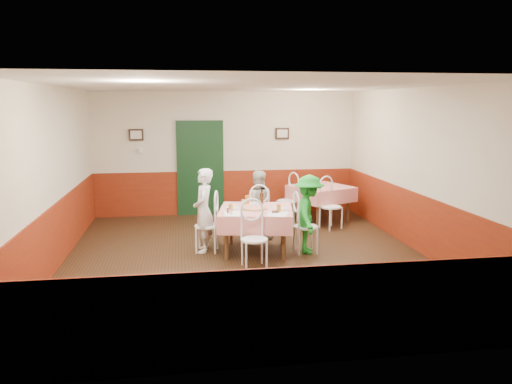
{
  "coord_description": "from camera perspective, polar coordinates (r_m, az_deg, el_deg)",
  "views": [
    {
      "loc": [
        -1.07,
        -7.9,
        2.52
      ],
      "look_at": [
        0.2,
        0.32,
        1.05
      ],
      "focal_mm": 35.0,
      "sensor_mm": 36.0,
      "label": 1
    }
  ],
  "objects": [
    {
      "name": "back_wall",
      "position": [
        11.5,
        -3.43,
        4.41
      ],
      "size": [
        6.0,
        0.1,
        2.8
      ],
      "primitive_type": "cube",
      "color": "beige",
      "rests_on": "ground"
    },
    {
      "name": "wainscot_back",
      "position": [
        11.61,
        -3.38,
        -0.02
      ],
      "size": [
        6.0,
        0.03,
        1.0
      ],
      "primitive_type": "cube",
      "color": "maroon",
      "rests_on": "ground"
    },
    {
      "name": "wallet",
      "position": [
        8.21,
        2.19,
        -2.29
      ],
      "size": [
        0.12,
        0.11,
        0.02
      ],
      "primitive_type": "cube",
      "rotation": [
        0.0,
        0.0,
        -0.19
      ],
      "color": "black",
      "rests_on": "main_table"
    },
    {
      "name": "menu_left",
      "position": [
        8.13,
        -2.58,
        -2.48
      ],
      "size": [
        0.32,
        0.41,
        0.0
      ],
      "primitive_type": "cube",
      "rotation": [
        0.0,
        0.0,
        -0.05
      ],
      "color": "white",
      "rests_on": "main_table"
    },
    {
      "name": "diner_right",
      "position": [
        8.54,
        6.05,
        -2.53
      ],
      "size": [
        0.69,
        0.96,
        1.34
      ],
      "primitive_type": "imported",
      "rotation": [
        0.0,
        0.0,
        1.34
      ],
      "color": "gray",
      "rests_on": "ground"
    },
    {
      "name": "glass_a",
      "position": [
        8.29,
        -2.91,
        -1.8
      ],
      "size": [
        0.08,
        0.08,
        0.13
      ],
      "primitive_type": "cylinder",
      "rotation": [
        0.0,
        0.0,
        -0.19
      ],
      "color": "#BF7219",
      "rests_on": "main_table"
    },
    {
      "name": "thermostat",
      "position": [
        11.43,
        -12.97,
        4.64
      ],
      "size": [
        0.1,
        0.03,
        0.1
      ],
      "primitive_type": "cube",
      "color": "white",
      "rests_on": "back_wall"
    },
    {
      "name": "plate_right",
      "position": [
        8.5,
        2.86,
        -1.89
      ],
      "size": [
        0.29,
        0.29,
        0.01
      ],
      "primitive_type": "cylinder",
      "rotation": [
        0.0,
        0.0,
        -0.19
      ],
      "color": "white",
      "rests_on": "main_table"
    },
    {
      "name": "chair_second_a",
      "position": [
        10.81,
        3.58,
        -1.04
      ],
      "size": [
        0.55,
        0.55,
        0.9
      ],
      "primitive_type": null,
      "rotation": [
        0.0,
        0.0,
        -1.16
      ],
      "color": "white",
      "rests_on": "ground"
    },
    {
      "name": "chair_far",
      "position": [
        9.4,
        0.17,
        -2.7
      ],
      "size": [
        0.43,
        0.43,
        0.9
      ],
      "primitive_type": null,
      "rotation": [
        0.0,
        0.0,
        3.17
      ],
      "color": "white",
      "rests_on": "ground"
    },
    {
      "name": "pizza",
      "position": [
        8.47,
        -0.18,
        -1.88
      ],
      "size": [
        0.47,
        0.47,
        0.03
      ],
      "primitive_type": "cylinder",
      "rotation": [
        0.0,
        0.0,
        -0.19
      ],
      "color": "#B74723",
      "rests_on": "main_table"
    },
    {
      "name": "menu_right",
      "position": [
        8.09,
        2.46,
        -2.53
      ],
      "size": [
        0.43,
        0.48,
        0.0
      ],
      "primitive_type": "cube",
      "rotation": [
        0.0,
        0.0,
        -0.4
      ],
      "color": "white",
      "rests_on": "main_table"
    },
    {
      "name": "shaker_b",
      "position": [
        8.04,
        -2.84,
        -2.3
      ],
      "size": [
        0.04,
        0.04,
        0.09
      ],
      "primitive_type": "cylinder",
      "rotation": [
        0.0,
        0.0,
        -0.19
      ],
      "color": "silver",
      "rests_on": "main_table"
    },
    {
      "name": "picture_left",
      "position": [
        11.41,
        -13.55,
        6.37
      ],
      "size": [
        0.32,
        0.03,
        0.26
      ],
      "primitive_type": "cube",
      "color": "black",
      "rests_on": "back_wall"
    },
    {
      "name": "right_wall",
      "position": [
        8.96,
        18.33,
        2.33
      ],
      "size": [
        0.1,
        7.0,
        2.8
      ],
      "primitive_type": "cube",
      "color": "beige",
      "rests_on": "ground"
    },
    {
      "name": "chair_right",
      "position": [
        8.59,
        5.69,
        -3.98
      ],
      "size": [
        0.43,
        0.43,
        0.9
      ],
      "primitive_type": null,
      "rotation": [
        0.0,
        0.0,
        1.6
      ],
      "color": "white",
      "rests_on": "ground"
    },
    {
      "name": "diner_far",
      "position": [
        9.41,
        0.18,
        -1.46
      ],
      "size": [
        0.69,
        0.57,
        1.3
      ],
      "primitive_type": "imported",
      "rotation": [
        0.0,
        0.0,
        3.01
      ],
      "color": "gray",
      "rests_on": "ground"
    },
    {
      "name": "front_wall",
      "position": [
        4.66,
        4.73,
        -3.89
      ],
      "size": [
        6.0,
        0.1,
        2.8
      ],
      "primitive_type": "cube",
      "color": "beige",
      "rests_on": "ground"
    },
    {
      "name": "left_wall",
      "position": [
        8.21,
        -22.32,
        1.43
      ],
      "size": [
        0.1,
        7.0,
        2.8
      ],
      "primitive_type": "cube",
      "color": "beige",
      "rests_on": "ground"
    },
    {
      "name": "diner_left",
      "position": [
        8.59,
        -6.02,
        -2.11
      ],
      "size": [
        0.4,
        0.56,
        1.45
      ],
      "primitive_type": "imported",
      "rotation": [
        0.0,
        0.0,
        -1.69
      ],
      "color": "gray",
      "rests_on": "ground"
    },
    {
      "name": "floor",
      "position": [
        8.36,
        -1.05,
        -7.52
      ],
      "size": [
        7.0,
        7.0,
        0.0
      ],
      "primitive_type": "plane",
      "color": "black",
      "rests_on": "ground"
    },
    {
      "name": "picture_right",
      "position": [
        11.61,
        3.01,
        6.69
      ],
      "size": [
        0.32,
        0.03,
        0.26
      ],
      "primitive_type": "cube",
      "color": "black",
      "rests_on": "back_wall"
    },
    {
      "name": "wainscot_right",
      "position": [
        9.1,
        17.93,
        -3.29
      ],
      "size": [
        0.03,
        7.0,
        1.0
      ],
      "primitive_type": "cube",
      "color": "maroon",
      "rests_on": "ground"
    },
    {
      "name": "wainscot_left",
      "position": [
        8.37,
        -21.81,
        -4.67
      ],
      "size": [
        0.03,
        7.0,
        1.0
      ],
      "primitive_type": "cube",
      "color": "maroon",
      "rests_on": "ground"
    },
    {
      "name": "main_table",
      "position": [
        8.59,
        0.0,
        -4.44
      ],
      "size": [
        1.42,
        1.42,
        0.77
      ],
      "primitive_type": "cube",
      "rotation": [
        0.0,
        0.0,
        -0.19
      ],
      "color": "red",
      "rests_on": "ground"
    },
    {
      "name": "chair_near",
      "position": [
        7.75,
        -0.2,
        -5.47
      ],
      "size": [
        0.45,
        0.45,
        0.9
      ],
      "primitive_type": null,
      "rotation": [
        0.0,
        0.0,
        0.07
      ],
      "color": "white",
      "rests_on": "ground"
    },
    {
      "name": "wainscot_front",
      "position": [
        4.97,
        4.54,
        -13.98
      ],
      "size": [
        6.0,
        0.03,
        1.0
      ],
      "primitive_type": "cube",
      "color": "maroon",
      "rests_on": "ground"
    },
    {
      "name": "second_table",
      "position": [
        11.01,
        7.4,
        -1.3
      ],
      "size": [
        1.47,
        1.47,
        0.77
      ],
      "primitive_type": "cube",
      "rotation": [
        0.0,
        0.0,
        0.41
      ],
      "color": "red",
      "rests_on": "ground"
    },
    {
      "name": "shaker_c",
      "position": [
        8.15,
        -3.23,
        -2.14
      ],
      "size": [
        0.04,
        0.04,
        0.09
      ],
      "primitive_type": "cylinder",
      "rotation": [
        0.0,
        0.0,
        -0.19
      ],
      "color": "#B23319",
      "rests_on": "main_table"
    },
    {
      "name": "door",
      "position": [
        11.45,
        -6.38,
        2.58
      ],
      "size": [
        0.96,
        0.06,
        2.1
      ],
      "primitive_type": "cube",
      "color": "black",
      "rests_on": "ground"
    },
    {
      "name": "glass_b",
      "position": [
        8.26,
        2.61,
        -1.83
      ],
      "size": [
        0.08,
        0.08,
        0.13
      ],
      "primitive_type": "cylinder",
      "rotation": [
        0.0,
        0.0,
        -0.19
      ],
      "color": "#BF7219",
      "rests_on": "main_table"
    },
    {
      "name": "plate_left",
      "position": [
        8.53,
        -2.71,
        -1.84
      ],
      "size": [
        0.29,
        0.29,
        0.01
      ],
      "primitive_type": "cylinder",
      "rotation": [
        0.0,
        0.0,
        -0.19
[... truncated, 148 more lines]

